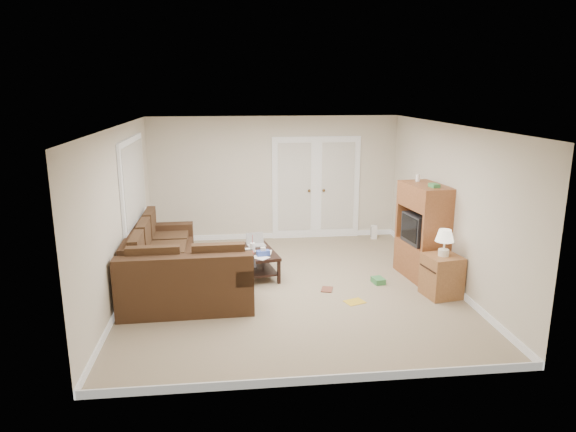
{
  "coord_description": "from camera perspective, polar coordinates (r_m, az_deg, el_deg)",
  "views": [
    {
      "loc": [
        -0.88,
        -7.48,
        3.02
      ],
      "look_at": [
        -0.01,
        0.19,
        1.1
      ],
      "focal_mm": 32.0,
      "sensor_mm": 36.0,
      "label": 1
    }
  ],
  "objects": [
    {
      "name": "floor_greenbox",
      "position": [
        8.37,
        9.99,
        -7.08
      ],
      "size": [
        0.2,
        0.25,
        0.09
      ],
      "primitive_type": "cube",
      "rotation": [
        0.0,
        0.0,
        0.18
      ],
      "color": "#3E8949",
      "rests_on": "floor"
    },
    {
      "name": "floor",
      "position": [
        8.12,
        0.26,
        -7.88
      ],
      "size": [
        5.5,
        5.5,
        0.0
      ],
      "primitive_type": "plane",
      "color": "tan",
      "rests_on": "ground"
    },
    {
      "name": "side_cabinet",
      "position": [
        7.99,
        16.74,
        -6.02
      ],
      "size": [
        0.56,
        0.56,
        1.03
      ],
      "rotation": [
        0.0,
        0.0,
        0.17
      ],
      "color": "#976237",
      "rests_on": "floor"
    },
    {
      "name": "baseboards",
      "position": [
        8.1,
        0.26,
        -7.55
      ],
      "size": [
        5.0,
        5.5,
        0.1
      ],
      "primitive_type": null,
      "color": "silver",
      "rests_on": "floor"
    },
    {
      "name": "wall_left",
      "position": [
        7.86,
        -18.15,
        0.23
      ],
      "size": [
        0.02,
        5.5,
        2.5
      ],
      "primitive_type": "cube",
      "color": "beige",
      "rests_on": "floor"
    },
    {
      "name": "sectional_sofa",
      "position": [
        8.07,
        -12.84,
        -5.8
      ],
      "size": [
        1.95,
        2.84,
        0.87
      ],
      "rotation": [
        0.0,
        0.0,
        0.02
      ],
      "color": "#422A19",
      "rests_on": "floor"
    },
    {
      "name": "space_heater",
      "position": [
        10.74,
        9.52,
        -1.77
      ],
      "size": [
        0.12,
        0.1,
        0.29
      ],
      "primitive_type": "cube",
      "rotation": [
        0.0,
        0.0,
        -0.07
      ],
      "color": "white",
      "rests_on": "floor"
    },
    {
      "name": "window_left",
      "position": [
        8.75,
        -16.8,
        3.69
      ],
      "size": [
        0.05,
        1.92,
        1.42
      ],
      "color": "silver",
      "rests_on": "wall_left"
    },
    {
      "name": "wall_back",
      "position": [
        10.42,
        -1.51,
        4.18
      ],
      "size": [
        5.0,
        0.02,
        2.5
      ],
      "primitive_type": "cube",
      "color": "beige",
      "rests_on": "floor"
    },
    {
      "name": "coffee_table",
      "position": [
        8.57,
        -3.39,
        -5.05
      ],
      "size": [
        0.71,
        1.12,
        0.71
      ],
      "rotation": [
        0.0,
        0.0,
        0.2
      ],
      "color": "black",
      "rests_on": "floor"
    },
    {
      "name": "wall_front",
      "position": [
        5.13,
        3.88,
        -6.28
      ],
      "size": [
        5.0,
        0.02,
        2.5
      ],
      "primitive_type": "cube",
      "color": "beige",
      "rests_on": "floor"
    },
    {
      "name": "floor_magazine",
      "position": [
        7.64,
        7.41,
        -9.43
      ],
      "size": [
        0.34,
        0.3,
        0.01
      ],
      "primitive_type": "cube",
      "rotation": [
        0.0,
        0.0,
        0.35
      ],
      "color": "gold",
      "rests_on": "floor"
    },
    {
      "name": "tv_armoire",
      "position": [
        8.6,
        14.78,
        -1.61
      ],
      "size": [
        0.65,
        1.03,
        1.66
      ],
      "rotation": [
        0.0,
        0.0,
        0.13
      ],
      "color": "brown",
      "rests_on": "floor"
    },
    {
      "name": "ceiling",
      "position": [
        7.55,
        0.28,
        10.01
      ],
      "size": [
        5.0,
        5.5,
        0.02
      ],
      "primitive_type": "cube",
      "color": "white",
      "rests_on": "wall_back"
    },
    {
      "name": "french_doors",
      "position": [
        10.53,
        3.14,
        3.08
      ],
      "size": [
        1.8,
        0.05,
        2.13
      ],
      "color": "silver",
      "rests_on": "floor"
    },
    {
      "name": "wall_right",
      "position": [
        8.4,
        17.46,
        1.14
      ],
      "size": [
        0.02,
        5.5,
        2.5
      ],
      "primitive_type": "cube",
      "color": "beige",
      "rests_on": "floor"
    },
    {
      "name": "floor_book",
      "position": [
        8.03,
        3.74,
        -8.1
      ],
      "size": [
        0.23,
        0.27,
        0.02
      ],
      "primitive_type": "imported",
      "rotation": [
        0.0,
        0.0,
        -0.31
      ],
      "color": "brown",
      "rests_on": "floor"
    }
  ]
}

